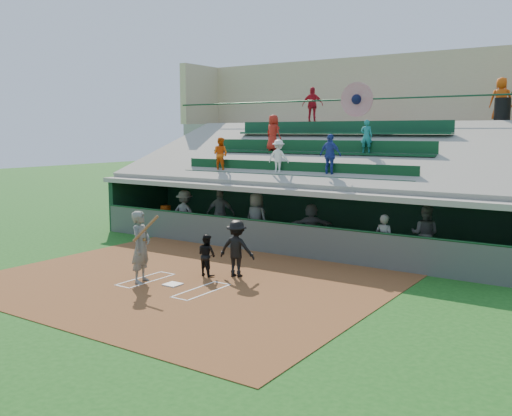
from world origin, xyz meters
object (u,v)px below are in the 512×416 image
Objects in this scene: home_plate at (173,284)px; batter_at_plate at (141,247)px; trash_bin at (502,110)px; white_table at (168,223)px; water_cooler at (166,211)px; catcher at (207,255)px.

batter_at_plate is at bearing -164.46° from home_plate.
trash_bin reaches higher than home_plate.
water_cooler reaches higher than white_table.
white_table is (-5.07, 6.59, -0.68)m from batter_at_plate.
white_table is (-5.99, 6.33, 0.32)m from home_plate.
trash_bin is (11.96, 6.06, 4.16)m from water_cooler.
home_plate is 1.00× the size of water_cooler.
white_table is (-6.12, 4.99, -0.27)m from catcher.
water_cooler is 0.48× the size of trash_bin.
batter_at_plate is at bearing -35.26° from white_table.
catcher is (0.13, 1.34, 0.60)m from home_plate.
home_plate is 8.77m from water_cooler.
batter_at_plate is at bearing -118.43° from trash_bin.
white_table is 0.81× the size of trash_bin.
catcher is 7.90m from white_table.
batter_at_plate reaches higher than water_cooler.
home_plate is 8.72m from white_table.
white_table reaches higher than home_plate.
batter_at_plate reaches higher than catcher.
trash_bin is at bearing 64.46° from home_plate.
water_cooler is at bearing -127.40° from white_table.
batter_at_plate is 8.34m from white_table.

